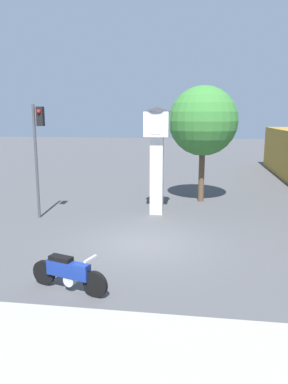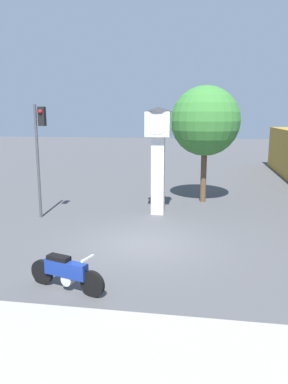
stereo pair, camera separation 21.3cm
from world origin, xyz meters
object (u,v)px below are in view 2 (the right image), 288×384
at_px(traffic_light, 40,142).
at_px(street_tree, 205,121).
at_px(clock_tower, 158,144).
at_px(motorcycle, 66,272).

height_order(traffic_light, street_tree, street_tree).
bearing_deg(clock_tower, street_tree, 54.18).
bearing_deg(clock_tower, motorcycle, -99.89).
xyz_separation_m(clock_tower, street_tree, (2.03, 2.82, 0.96)).
relative_size(motorcycle, traffic_light, 0.45).
bearing_deg(motorcycle, clock_tower, 97.56).
bearing_deg(clock_tower, traffic_light, -163.51).
relative_size(traffic_light, street_tree, 0.83).
bearing_deg(street_tree, traffic_light, -148.45).
relative_size(motorcycle, clock_tower, 0.46).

